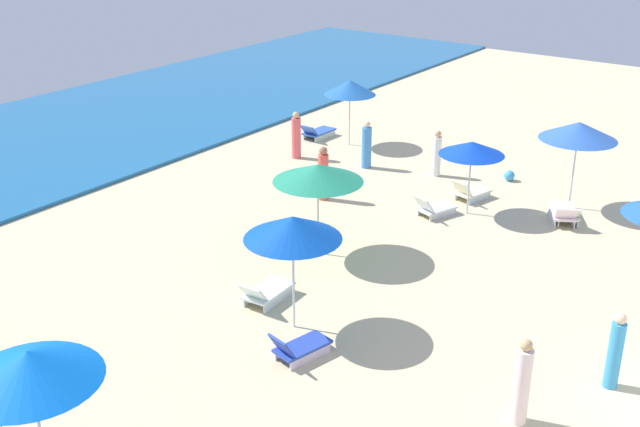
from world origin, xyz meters
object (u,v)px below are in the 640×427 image
umbrella_6 (472,148)px  umbrella_9 (29,366)px  umbrella_7 (350,87)px  lounge_chair_8_1 (266,292)px  umbrella_8 (293,228)px  beachgoer_4 (615,352)px  beachgoer_6 (437,154)px  beachgoer_7 (367,146)px  lounge_chair_0_1 (566,212)px  umbrella_1 (318,173)px  umbrella_0 (579,131)px  beachgoer_1 (296,136)px  beachgoer_5 (323,174)px  beachgoer_0 (522,384)px  lounge_chair_8_0 (299,348)px  lounge_chair_6_0 (434,208)px  lounge_chair_6_1 (471,192)px  lounge_chair_0_0 (562,214)px  lounge_chair_7_0 (317,132)px  beach_ball_1 (509,176)px

umbrella_6 → umbrella_9: 14.29m
umbrella_7 → lounge_chair_8_1: bearing=-155.2°
umbrella_8 → beachgoer_4: umbrella_8 is taller
beachgoer_6 → beachgoer_7: bearing=4.5°
lounge_chair_0_1 → umbrella_1: umbrella_1 is taller
umbrella_0 → beachgoer_1: 9.66m
umbrella_8 → beachgoer_5: (6.53, 3.90, -1.57)m
beachgoer_0 → umbrella_9: bearing=-177.8°
lounge_chair_8_0 → lounge_chair_8_1: 2.48m
umbrella_8 → umbrella_9: size_ratio=1.06×
beachgoer_4 → umbrella_7: bearing=-12.3°
umbrella_0 → lounge_chair_6_0: bearing=134.7°
lounge_chair_6_1 → umbrella_8: 9.37m
lounge_chair_0_0 → lounge_chair_8_1: 9.45m
umbrella_6 → lounge_chair_8_1: (-7.60, 1.40, -1.75)m
beachgoer_0 → beachgoer_7: size_ratio=1.06×
beachgoer_6 → lounge_chair_6_0: bearing=105.4°
umbrella_6 → lounge_chair_7_0: 8.80m
umbrella_1 → beachgoer_0: bearing=-116.8°
beachgoer_5 → umbrella_1: bearing=165.1°
lounge_chair_8_0 → beachgoer_0: (0.69, -4.45, 0.56)m
lounge_chair_8_1 → beachgoer_6: size_ratio=0.96×
umbrella_1 → lounge_chair_8_1: bearing=-168.8°
lounge_chair_0_0 → umbrella_7: bearing=-45.1°
lounge_chair_7_0 → lounge_chair_8_1: bearing=122.5°
beachgoer_5 → umbrella_6: bearing=-117.7°
beachgoer_0 → beachgoer_1: bearing=97.8°
beachgoer_0 → beach_ball_1: beachgoer_0 is taller
umbrella_6 → umbrella_7: 7.36m
beachgoer_1 → lounge_chair_6_1: bearing=130.4°
lounge_chair_0_0 → lounge_chair_0_1: 0.16m
lounge_chair_0_1 → umbrella_8: umbrella_8 is taller
lounge_chair_8_0 → lounge_chair_7_0: bearing=-42.5°
lounge_chair_6_1 → umbrella_7: 6.84m
umbrella_8 → beachgoer_1: umbrella_8 is taller
lounge_chair_8_1 → beachgoer_5: 6.64m
umbrella_7 → lounge_chair_7_0: umbrella_7 is taller
lounge_chair_8_1 → beachgoer_4: bearing=-173.8°
umbrella_0 → lounge_chair_6_1: size_ratio=1.97×
lounge_chair_6_0 → beachgoer_7: size_ratio=0.85×
umbrella_7 → beachgoer_7: 2.94m
beachgoer_4 → beachgoer_1: bearing=-3.7°
umbrella_1 → beachgoer_1: 7.98m
beach_ball_1 → umbrella_9: bearing=178.8°
lounge_chair_6_1 → lounge_chair_8_0: (-10.06, -1.04, -0.00)m
umbrella_8 → beachgoer_1: 11.64m
lounge_chair_0_0 → umbrella_1: umbrella_1 is taller
umbrella_9 → beachgoer_0: umbrella_9 is taller
lounge_chair_6_0 → lounge_chair_8_1: same height
umbrella_6 → lounge_chair_7_0: bearing=66.9°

